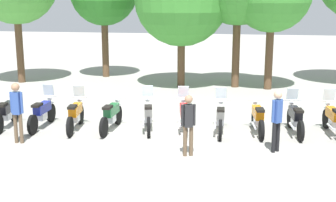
# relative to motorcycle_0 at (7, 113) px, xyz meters

# --- Properties ---
(ground_plane) EXTENTS (80.00, 80.00, 0.00)m
(ground_plane) POSITION_rel_motorcycle_0_xyz_m (5.29, 0.38, -0.50)
(ground_plane) COLOR #9E9B93
(motorcycle_0) EXTENTS (0.64, 2.18, 0.99)m
(motorcycle_0) POSITION_rel_motorcycle_0_xyz_m (0.00, 0.00, 0.00)
(motorcycle_0) COLOR black
(motorcycle_0) RESTS_ON ground_plane
(motorcycle_1) EXTENTS (0.62, 2.19, 1.37)m
(motorcycle_1) POSITION_rel_motorcycle_0_xyz_m (1.18, 0.17, 0.01)
(motorcycle_1) COLOR black
(motorcycle_1) RESTS_ON ground_plane
(motorcycle_2) EXTENTS (0.62, 2.18, 1.37)m
(motorcycle_2) POSITION_rel_motorcycle_0_xyz_m (2.35, 0.12, 0.01)
(motorcycle_2) COLOR black
(motorcycle_2) RESTS_ON ground_plane
(motorcycle_3) EXTENTS (0.62, 2.19, 0.99)m
(motorcycle_3) POSITION_rel_motorcycle_0_xyz_m (3.53, 0.24, 0.00)
(motorcycle_3) COLOR black
(motorcycle_3) RESTS_ON ground_plane
(motorcycle_4) EXTENTS (0.73, 2.16, 1.37)m
(motorcycle_4) POSITION_rel_motorcycle_0_xyz_m (4.69, 0.50, 0.01)
(motorcycle_4) COLOR black
(motorcycle_4) RESTS_ON ground_plane
(motorcycle_5) EXTENTS (0.66, 2.17, 1.37)m
(motorcycle_5) POSITION_rel_motorcycle_0_xyz_m (5.87, 0.60, 0.01)
(motorcycle_5) COLOR black
(motorcycle_5) RESTS_ON ground_plane
(motorcycle_6) EXTENTS (0.62, 2.19, 1.37)m
(motorcycle_6) POSITION_rel_motorcycle_0_xyz_m (7.04, 0.55, 0.01)
(motorcycle_6) COLOR black
(motorcycle_6) RESTS_ON ground_plane
(motorcycle_7) EXTENTS (0.62, 2.19, 0.99)m
(motorcycle_7) POSITION_rel_motorcycle_0_xyz_m (8.22, 0.69, 0.00)
(motorcycle_7) COLOR black
(motorcycle_7) RESTS_ON ground_plane
(motorcycle_8) EXTENTS (0.62, 2.19, 1.37)m
(motorcycle_8) POSITION_rel_motorcycle_0_xyz_m (9.39, 0.82, 0.01)
(motorcycle_8) COLOR black
(motorcycle_8) RESTS_ON ground_plane
(motorcycle_9) EXTENTS (0.62, 2.19, 1.37)m
(motorcycle_9) POSITION_rel_motorcycle_0_xyz_m (10.56, 0.91, 0.01)
(motorcycle_9) COLOR black
(motorcycle_9) RESTS_ON ground_plane
(person_0) EXTENTS (0.40, 0.24, 1.82)m
(person_0) POSITION_rel_motorcycle_0_xyz_m (1.18, -1.51, 0.58)
(person_0) COLOR brown
(person_0) RESTS_ON ground_plane
(person_1) EXTENTS (0.33, 0.34, 1.76)m
(person_1) POSITION_rel_motorcycle_0_xyz_m (8.68, -1.09, 0.54)
(person_1) COLOR black
(person_1) RESTS_ON ground_plane
(person_2) EXTENTS (0.41, 0.28, 1.70)m
(person_2) POSITION_rel_motorcycle_0_xyz_m (6.29, -1.82, 0.49)
(person_2) COLOR brown
(person_2) RESTS_ON ground_plane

